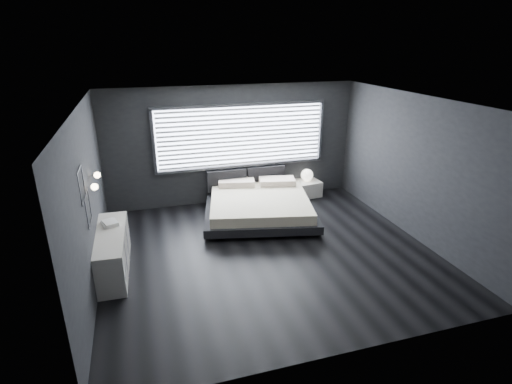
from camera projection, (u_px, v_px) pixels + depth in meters
name	position (u px, v px, depth m)	size (l,w,h in m)	color
room	(270.00, 182.00, 7.04)	(6.04, 6.00, 2.80)	black
window	(242.00, 136.00, 9.42)	(4.14, 0.09, 1.52)	white
headboard	(247.00, 178.00, 9.77)	(1.96, 0.16, 0.52)	black
sconce_near	(94.00, 187.00, 6.24)	(0.18, 0.11, 0.11)	silver
sconce_far	(97.00, 175.00, 6.77)	(0.18, 0.11, 0.11)	silver
wall_art_upper	(81.00, 185.00, 5.59)	(0.01, 0.48, 0.48)	#47474C
wall_art_lower	(88.00, 209.00, 5.98)	(0.01, 0.48, 0.48)	#47474C
bed	(259.00, 205.00, 8.94)	(2.83, 2.75, 0.62)	black
nightstand	(306.00, 188.00, 10.19)	(0.67, 0.56, 0.39)	silver
orb_lamp	(307.00, 175.00, 10.09)	(0.30, 0.30, 0.30)	white
dresser	(112.00, 252.00, 6.83)	(0.56, 1.80, 0.71)	silver
book_stack	(110.00, 223.00, 6.99)	(0.33, 0.39, 0.07)	silver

